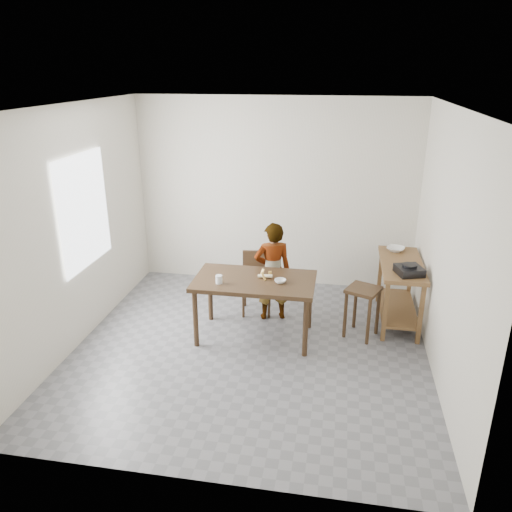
% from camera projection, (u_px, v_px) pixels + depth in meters
% --- Properties ---
extents(floor, '(4.00, 4.00, 0.04)m').
position_uv_depth(floor, '(250.00, 350.00, 5.77)').
color(floor, slate).
rests_on(floor, ground).
extents(ceiling, '(4.00, 4.00, 0.04)m').
position_uv_depth(ceiling, '(249.00, 104.00, 4.80)').
color(ceiling, white).
rests_on(ceiling, wall_back).
extents(wall_back, '(4.00, 0.04, 2.70)m').
position_uv_depth(wall_back, '(275.00, 194.00, 7.15)').
color(wall_back, beige).
rests_on(wall_back, ground).
extents(wall_front, '(4.00, 0.04, 2.70)m').
position_uv_depth(wall_front, '(196.00, 332.00, 3.43)').
color(wall_front, beige).
rests_on(wall_front, ground).
extents(wall_left, '(0.04, 4.00, 2.70)m').
position_uv_depth(wall_left, '(73.00, 229.00, 5.61)').
color(wall_left, beige).
rests_on(wall_left, ground).
extents(wall_right, '(0.04, 4.00, 2.70)m').
position_uv_depth(wall_right, '(449.00, 250.00, 4.96)').
color(wall_right, beige).
rests_on(wall_right, ground).
extents(window_pane, '(0.02, 1.10, 1.30)m').
position_uv_depth(window_pane, '(84.00, 211.00, 5.73)').
color(window_pane, white).
rests_on(window_pane, wall_left).
extents(dining_table, '(1.40, 0.80, 0.75)m').
position_uv_depth(dining_table, '(255.00, 308.00, 5.91)').
color(dining_table, '#392616').
rests_on(dining_table, floor).
extents(prep_counter, '(0.50, 1.20, 0.80)m').
position_uv_depth(prep_counter, '(399.00, 292.00, 6.27)').
color(prep_counter, brown).
rests_on(prep_counter, floor).
extents(child, '(0.54, 0.43, 1.28)m').
position_uv_depth(child, '(273.00, 272.00, 6.27)').
color(child, white).
rests_on(child, floor).
extents(dining_chair, '(0.43, 0.43, 0.80)m').
position_uv_depth(dining_chair, '(257.00, 284.00, 6.50)').
color(dining_chair, '#392616').
rests_on(dining_chair, floor).
extents(stool, '(0.47, 0.47, 0.63)m').
position_uv_depth(stool, '(362.00, 312.00, 5.95)').
color(stool, '#392616').
rests_on(stool, floor).
extents(glass_tumbler, '(0.09, 0.09, 0.10)m').
position_uv_depth(glass_tumbler, '(219.00, 279.00, 5.65)').
color(glass_tumbler, white).
rests_on(glass_tumbler, dining_table).
extents(small_bowl, '(0.14, 0.14, 0.04)m').
position_uv_depth(small_bowl, '(280.00, 281.00, 5.67)').
color(small_bowl, white).
rests_on(small_bowl, dining_table).
extents(banana, '(0.20, 0.14, 0.07)m').
position_uv_depth(banana, '(265.00, 276.00, 5.79)').
color(banana, '#E3BB51').
rests_on(banana, dining_table).
extents(serving_bowl, '(0.28, 0.28, 0.06)m').
position_uv_depth(serving_bowl, '(396.00, 249.00, 6.50)').
color(serving_bowl, white).
rests_on(serving_bowl, prep_counter).
extents(gas_burner, '(0.36, 0.36, 0.09)m').
position_uv_depth(gas_burner, '(409.00, 270.00, 5.77)').
color(gas_burner, black).
rests_on(gas_burner, prep_counter).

